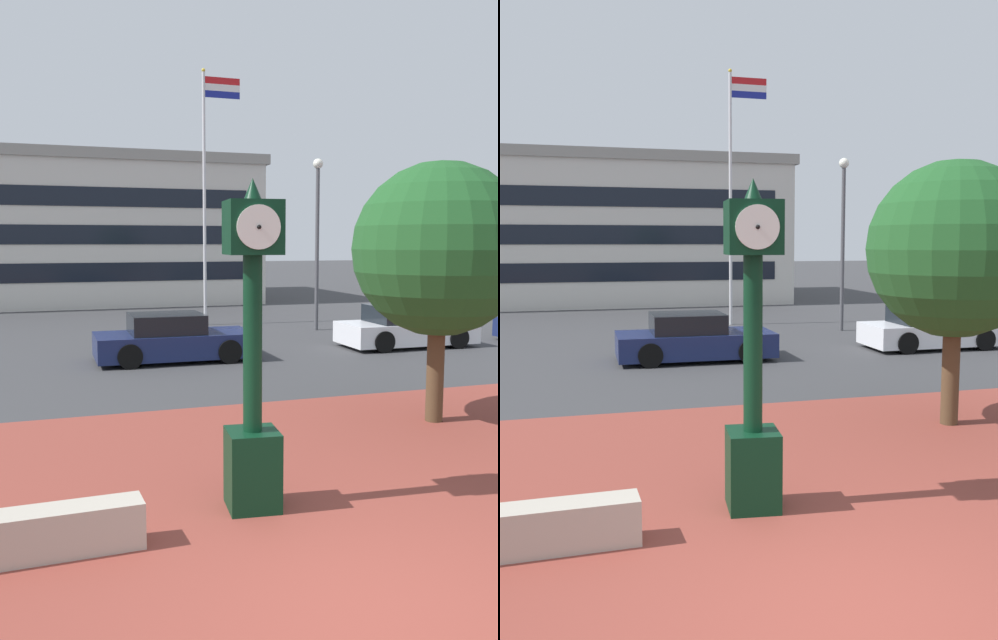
% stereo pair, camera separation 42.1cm
% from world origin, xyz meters
% --- Properties ---
extents(ground_plane, '(200.00, 200.00, 0.00)m').
position_xyz_m(ground_plane, '(0.00, 0.00, 0.00)').
color(ground_plane, '#38383A').
extents(plaza_brick_paving, '(44.00, 11.48, 0.01)m').
position_xyz_m(plaza_brick_paving, '(0.00, 1.74, 0.00)').
color(plaza_brick_paving, brown).
rests_on(plaza_brick_paving, ground).
extents(street_clock, '(0.69, 0.74, 3.92)m').
position_xyz_m(street_clock, '(-0.33, 2.53, 1.76)').
color(street_clock, black).
rests_on(street_clock, ground).
extents(plaza_tree, '(3.27, 3.04, 4.59)m').
position_xyz_m(plaza_tree, '(4.16, 5.32, 3.00)').
color(plaza_tree, '#4C3823').
rests_on(plaza_tree, ground).
extents(car_street_near, '(4.07, 1.96, 1.28)m').
position_xyz_m(car_street_near, '(8.07, 12.90, 0.57)').
color(car_street_near, silver).
rests_on(car_street_near, ground).
extents(car_street_far, '(4.24, 2.03, 1.28)m').
position_xyz_m(car_street_far, '(0.78, 12.71, 0.57)').
color(car_street_far, navy).
rests_on(car_street_far, ground).
extents(flagpole_primary, '(1.48, 0.14, 9.59)m').
position_xyz_m(flagpole_primary, '(3.68, 19.96, 5.44)').
color(flagpole_primary, silver).
rests_on(flagpole_primary, ground).
extents(civic_building, '(21.30, 12.55, 7.56)m').
position_xyz_m(civic_building, '(-1.79, 33.43, 3.79)').
color(civic_building, beige).
rests_on(civic_building, ground).
extents(street_lamp_post, '(0.36, 0.36, 6.13)m').
position_xyz_m(street_lamp_post, '(7.04, 17.25, 3.79)').
color(street_lamp_post, '#4C4C51').
rests_on(street_lamp_post, ground).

